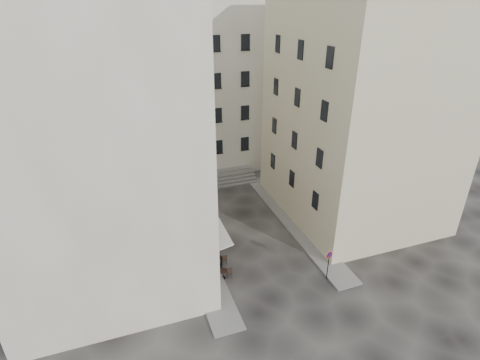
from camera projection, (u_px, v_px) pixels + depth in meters
name	position (u px, v px, depth m)	size (l,w,h in m)	color
ground	(257.00, 251.00, 29.45)	(90.00, 90.00, 0.00)	black
sidewalk_left	(190.00, 234.00, 31.47)	(2.00, 22.00, 0.12)	slate
sidewalk_right	(292.00, 221.00, 33.30)	(2.00, 18.00, 0.12)	slate
building_left	(94.00, 128.00, 24.30)	(12.20, 16.20, 20.60)	beige
building_right	(360.00, 112.00, 31.40)	(12.20, 14.20, 18.60)	beige
building_back	(187.00, 84.00, 41.10)	(18.20, 10.20, 18.60)	beige
cafe_storefront	(200.00, 235.00, 28.18)	(1.74, 7.30, 3.50)	#451009
stone_steps	(214.00, 180.00, 39.91)	(9.00, 3.15, 0.80)	#5F5C5A
bollard_near	(222.00, 262.00, 27.41)	(0.12, 0.12, 0.98)	black
bollard_mid	(209.00, 236.00, 30.37)	(0.12, 0.12, 0.98)	black
bollard_far	(199.00, 215.00, 33.33)	(0.12, 0.12, 0.98)	black
no_parking_sign	(329.00, 260.00, 25.80)	(0.54, 0.15, 2.38)	black
bistro_table_a	(223.00, 273.00, 26.40)	(1.27, 0.60, 0.89)	black
bistro_table_b	(218.00, 260.00, 27.74)	(1.22, 0.57, 0.86)	black
bistro_table_c	(214.00, 246.00, 29.25)	(1.26, 0.59, 0.88)	black
bistro_table_d	(205.00, 229.00, 31.53)	(1.17, 0.55, 0.82)	black
bistro_table_e	(207.00, 220.00, 32.55)	(1.40, 0.66, 0.98)	black
pedestrian	(218.00, 239.00, 29.51)	(0.58, 0.38, 1.60)	#232228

